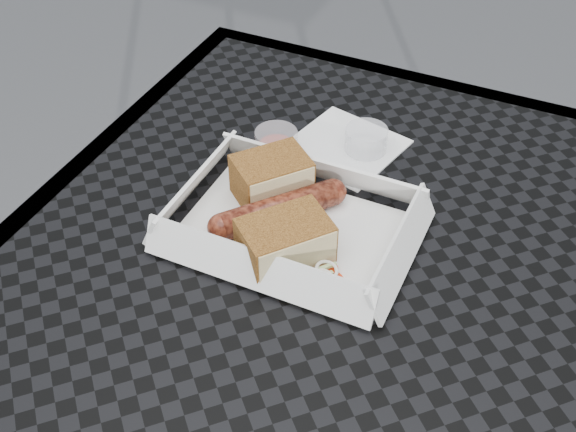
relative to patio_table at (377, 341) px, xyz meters
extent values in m
cube|color=black|center=(0.00, 0.00, 0.07)|extent=(0.80, 0.80, 0.01)
cube|color=black|center=(0.00, 0.39, 0.06)|extent=(0.80, 0.03, 0.03)
cube|color=black|center=(-0.39, 0.00, 0.06)|extent=(0.03, 0.80, 0.03)
cylinder|color=black|center=(-0.35, 0.35, -0.30)|extent=(0.03, 0.03, 0.73)
cube|color=white|center=(-0.11, 0.04, 0.08)|extent=(0.22, 0.15, 0.00)
cylinder|color=maroon|center=(-0.13, 0.05, 0.09)|extent=(0.10, 0.12, 0.03)
sphere|color=maroon|center=(-0.09, 0.10, 0.09)|extent=(0.03, 0.03, 0.03)
sphere|color=maroon|center=(-0.17, 0.00, 0.09)|extent=(0.03, 0.03, 0.03)
cube|color=brown|center=(-0.16, 0.08, 0.10)|extent=(0.09, 0.09, 0.05)
cube|color=brown|center=(-0.10, 0.00, 0.10)|extent=(0.10, 0.10, 0.04)
cylinder|color=red|center=(-0.07, -0.01, 0.08)|extent=(0.02, 0.02, 0.00)
torus|color=white|center=(-0.06, -0.02, 0.08)|extent=(0.02, 0.02, 0.00)
cube|color=#B2D17F|center=(-0.06, -0.01, 0.08)|extent=(0.02, 0.02, 0.00)
cube|color=white|center=(-0.12, 0.20, 0.08)|extent=(0.14, 0.14, 0.00)
cylinder|color=maroon|center=(-0.19, 0.15, 0.09)|extent=(0.05, 0.05, 0.03)
cylinder|color=silver|center=(-0.09, 0.20, 0.09)|extent=(0.05, 0.05, 0.03)
camera|label=1|loc=(0.11, -0.46, 0.59)|focal=45.00mm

